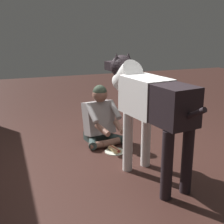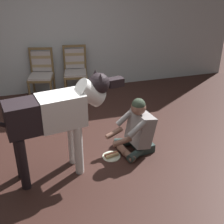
{
  "view_description": "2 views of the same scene",
  "coord_description": "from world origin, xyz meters",
  "views": [
    {
      "loc": [
        -3.18,
        1.22,
        1.63
      ],
      "look_at": [
        0.28,
        -0.02,
        0.58
      ],
      "focal_mm": 49.55,
      "sensor_mm": 36.0,
      "label": 1
    },
    {
      "loc": [
        -0.62,
        -3.51,
        2.55
      ],
      "look_at": [
        0.38,
        -0.04,
        0.69
      ],
      "focal_mm": 48.99,
      "sensor_mm": 36.0,
      "label": 2
    }
  ],
  "objects": [
    {
      "name": "ground_plane",
      "position": [
        0.0,
        0.0,
        0.0
      ],
      "size": [
        13.36,
        13.36,
        0.0
      ],
      "primitive_type": "plane",
      "color": "#381F1A"
    },
    {
      "name": "hot_dog_on_plate",
      "position": [
        0.36,
        -0.08,
        0.02
      ],
      "size": [
        0.26,
        0.26,
        0.06
      ],
      "color": "silver",
      "rests_on": "ground"
    },
    {
      "name": "person_sitting_on_floor",
      "position": [
        0.76,
        -0.02,
        0.34
      ],
      "size": [
        0.7,
        0.57,
        0.83
      ],
      "color": "#2F3E3B",
      "rests_on": "ground"
    },
    {
      "name": "large_dog",
      "position": [
        -0.36,
        -0.2,
        0.85
      ],
      "size": [
        1.67,
        0.5,
        1.31
      ],
      "color": "white",
      "rests_on": "ground"
    }
  ]
}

